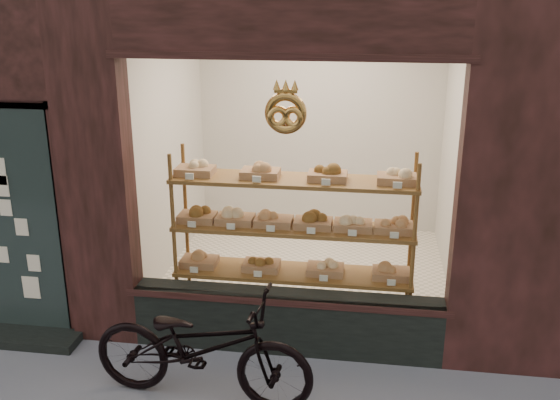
# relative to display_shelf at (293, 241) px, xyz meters

# --- Properties ---
(display_shelf) EXTENTS (2.20, 0.45, 1.70)m
(display_shelf) POSITION_rel_display_shelf_xyz_m (0.00, 0.00, 0.00)
(display_shelf) COLOR brown
(display_shelf) RESTS_ON ground
(bicycle) EXTENTS (1.80, 0.76, 0.92)m
(bicycle) POSITION_rel_display_shelf_xyz_m (-0.55, -1.23, -0.41)
(bicycle) COLOR black
(bicycle) RESTS_ON ground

